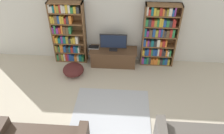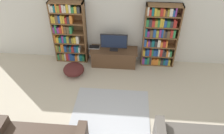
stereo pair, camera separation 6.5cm
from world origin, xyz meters
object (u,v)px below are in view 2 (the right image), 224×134
tv_stand (114,57)px  television (114,42)px  beanbag_ottoman (74,69)px  laptop (94,47)px  bookshelf_right (159,37)px  bookshelf_left (68,33)px

tv_stand → television: 0.54m
beanbag_ottoman → tv_stand: bearing=28.2°
laptop → beanbag_ottoman: (-0.52, -0.69, -0.37)m
laptop → tv_stand: bearing=-8.0°
bookshelf_right → laptop: (-1.91, -0.06, -0.41)m
bookshelf_right → tv_stand: 1.48m
bookshelf_left → television: bearing=-6.6°
beanbag_ottoman → bookshelf_left: bearing=108.5°
bookshelf_left → bookshelf_right: (2.69, -0.00, 0.01)m
laptop → beanbag_ottoman: size_ratio=0.54×
bookshelf_right → beanbag_ottoman: 2.67m
television → beanbag_ottoman: television is taller
tv_stand → television: bearing=-90.0°
television → laptop: (-0.61, 0.10, -0.27)m
bookshelf_right → television: (-1.31, -0.16, -0.15)m
television → laptop: bearing=171.0°
bookshelf_right → television: bearing=-173.1°
tv_stand → laptop: (-0.61, 0.09, 0.27)m
bookshelf_left → beanbag_ottoman: bookshelf_left is taller
bookshelf_left → tv_stand: bearing=-6.2°
laptop → bookshelf_right: bearing=1.9°
tv_stand → laptop: bearing=172.0°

